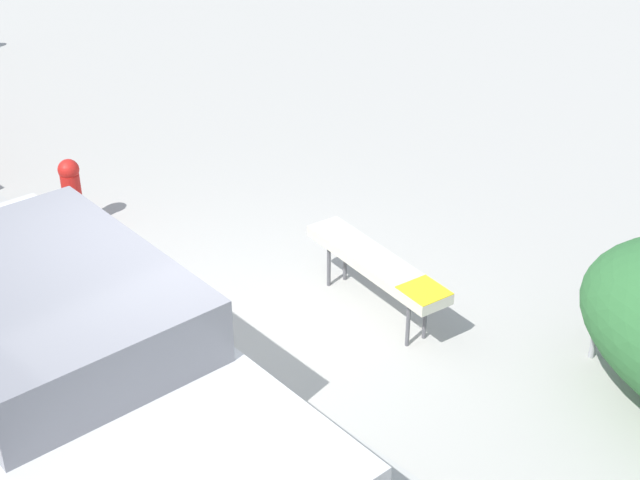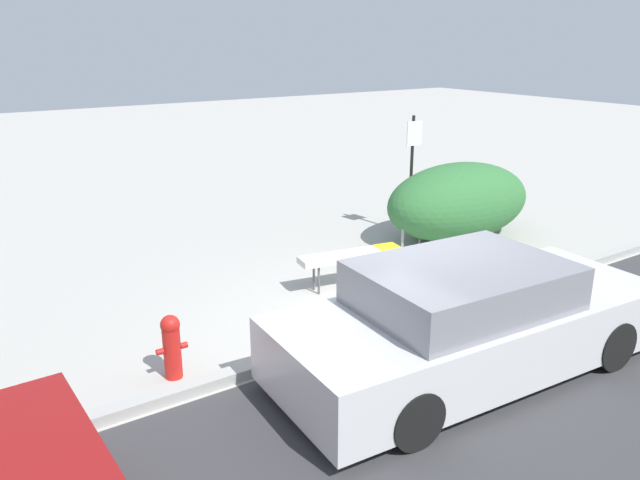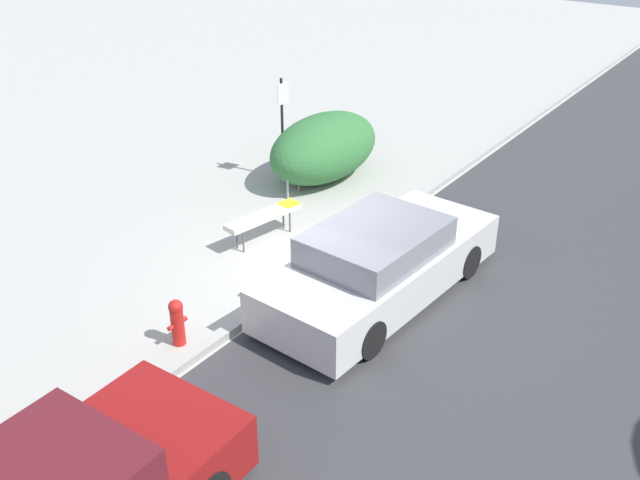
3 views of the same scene
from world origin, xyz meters
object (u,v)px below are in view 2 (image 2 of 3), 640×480
at_px(fire_hydrant, 172,345).
at_px(bench, 351,256).
at_px(parked_car_near, 469,321).
at_px(bike_rack, 412,222).
at_px(sign_post, 412,164).

bearing_deg(fire_hydrant, bench, 18.13).
height_order(bench, parked_car_near, parked_car_near).
xyz_separation_m(bench, parked_car_near, (-0.43, -2.82, 0.13)).
distance_m(bike_rack, sign_post, 1.31).
bearing_deg(bike_rack, fire_hydrant, -160.06).
relative_size(bike_rack, parked_car_near, 0.17).
bearing_deg(parked_car_near, bench, 84.73).
distance_m(bench, fire_hydrant, 3.48).
xyz_separation_m(bike_rack, sign_post, (0.61, 0.74, 0.88)).
xyz_separation_m(bench, fire_hydrant, (-3.31, -1.08, -0.09)).
bearing_deg(fire_hydrant, sign_post, 24.29).
xyz_separation_m(sign_post, fire_hydrant, (-5.90, -2.66, -0.98)).
distance_m(bench, parked_car_near, 2.86).
bearing_deg(sign_post, bench, -148.64).
bearing_deg(bench, sign_post, 40.96).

